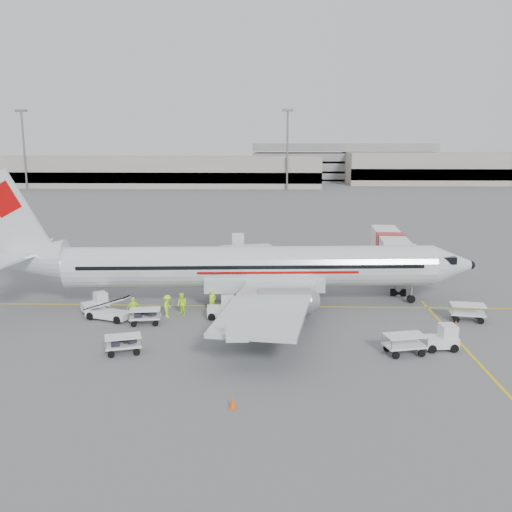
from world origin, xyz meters
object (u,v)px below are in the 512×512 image
at_px(jet_bridge, 390,257).
at_px(tug_mid, 221,307).
at_px(tug_aft, 95,303).
at_px(tug_fore, 440,337).
at_px(belt_loader, 108,304).
at_px(aircraft, 251,239).

relative_size(jet_bridge, tug_mid, 7.92).
distance_m(tug_mid, tug_aft, 10.15).
bearing_deg(tug_fore, jet_bridge, 82.19).
bearing_deg(belt_loader, tug_aft, 152.41).
relative_size(tug_fore, tug_mid, 0.98).
distance_m(tug_fore, tug_aft, 25.92).
relative_size(jet_bridge, tug_fore, 8.05).
xyz_separation_m(belt_loader, tug_fore, (23.21, -5.63, -0.40)).
height_order(jet_bridge, tug_fore, jet_bridge).
bearing_deg(tug_mid, tug_fore, -28.22).
distance_m(belt_loader, tug_aft, 2.48).
distance_m(aircraft, belt_loader, 12.23).
relative_size(aircraft, belt_loader, 8.73).
bearing_deg(tug_mid, belt_loader, 179.63).
bearing_deg(aircraft, belt_loader, -160.54).
xyz_separation_m(jet_bridge, tug_aft, (-25.33, -11.90, -1.48)).
height_order(aircraft, jet_bridge, aircraft).
bearing_deg(tug_fore, tug_mid, 150.47).
bearing_deg(aircraft, tug_fore, -42.21).
bearing_deg(belt_loader, tug_fore, 7.11).
bearing_deg(jet_bridge, tug_fore, -87.64).
xyz_separation_m(tug_fore, tug_mid, (-14.74, 6.32, 0.01)).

